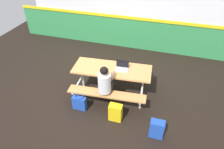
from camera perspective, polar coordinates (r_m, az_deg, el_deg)
name	(u,v)px	position (r m, az deg, el deg)	size (l,w,h in m)	color
ground_plane	(97,88)	(5.74, -4.18, -3.75)	(10.00, 10.00, 0.02)	black
accent_backdrop	(122,13)	(7.31, 2.77, 16.85)	(8.00, 0.14, 2.60)	#338C4C
picnic_table_main	(112,74)	(5.27, 0.00, 0.23)	(2.06, 1.70, 0.74)	tan
student_nearer	(105,83)	(4.77, -1.91, -2.30)	(0.38, 0.53, 1.21)	#2D2D38
laptop_silver	(122,67)	(5.14, 2.84, 2.01)	(0.34, 0.24, 0.22)	silver
backpack_dark	(116,112)	(4.74, 1.01, -10.65)	(0.30, 0.22, 0.44)	yellow
tote_bag_bright	(79,103)	(5.06, -9.18, -7.88)	(0.34, 0.21, 0.43)	#1E47B2
satchel_spare	(157,129)	(4.53, 12.52, -14.75)	(0.30, 0.22, 0.44)	#1E47B2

